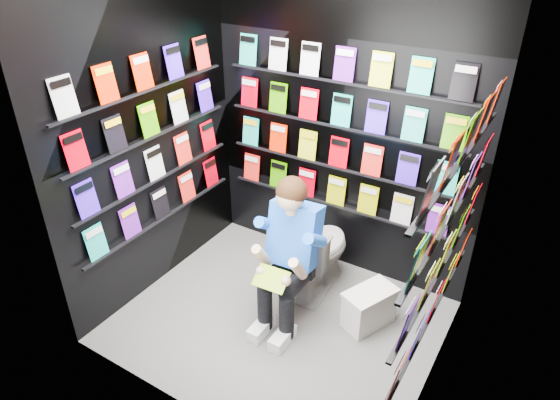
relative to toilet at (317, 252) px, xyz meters
The scene contains 13 objects.
floor 0.66m from the toilet, 95.25° to the right, with size 2.40×2.40×0.00m, color #555553.
wall_back 1.04m from the toilet, 96.41° to the left, with size 2.40×0.04×2.60m, color black.
wall_front 1.81m from the toilet, 91.87° to the right, with size 2.40×0.04×2.60m, color black.
wall_left 1.65m from the toilet, 156.26° to the right, with size 0.04×2.00×2.60m, color black.
wall_right 1.58m from the toilet, 25.57° to the right, with size 0.04×2.00×2.60m, color black.
comics_back 1.03m from the toilet, 96.86° to the left, with size 2.10×0.06×1.37m, color red, non-canonical shape.
comics_left 1.63m from the toilet, 155.74° to the right, with size 0.06×1.70×1.37m, color red, non-canonical shape.
comics_right 1.56m from the toilet, 26.17° to the right, with size 0.06×1.70×1.37m, color red, non-canonical shape.
toilet is the anchor object (origin of this frame).
longbox 0.64m from the toilet, 18.96° to the right, with size 0.22×0.40×0.30m, color silver.
longbox_lid 0.61m from the toilet, 18.96° to the right, with size 0.24×0.42×0.03m, color silver.
reader 0.55m from the toilet, 90.00° to the right, with size 0.51×0.74×1.37m, color blue, non-canonical shape.
held_comic 0.76m from the toilet, 90.00° to the right, with size 0.25×0.01×0.18m, color #1AB219.
Camera 1 is at (1.59, -2.56, 2.86)m, focal length 32.00 mm.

